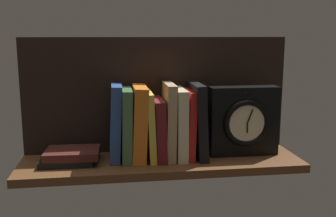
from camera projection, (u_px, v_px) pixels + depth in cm
name	position (u px, v px, depth cm)	size (l,w,h in cm)	color
ground_plane	(162.00, 163.00, 125.43)	(87.55, 23.78, 2.50)	brown
back_panel	(157.00, 95.00, 132.67)	(87.55, 1.20, 37.91)	black
book_blue_modern	(116.00, 123.00, 123.23)	(3.18, 12.09, 23.57)	#2D4C8E
book_green_romantic	(127.00, 124.00, 123.82)	(2.98, 15.09, 22.35)	#476B44
book_orange_pandolfini	(139.00, 123.00, 124.30)	(4.13, 15.76, 23.04)	orange
book_yellow_seinlanguage	(150.00, 125.00, 124.95)	(2.07, 15.44, 21.29)	gold
book_maroon_dawkins	(159.00, 128.00, 125.56)	(3.00, 16.04, 19.02)	maroon
book_tan_shortstories	(169.00, 121.00, 125.58)	(2.88, 14.73, 23.71)	tan
book_cream_twain	(179.00, 123.00, 126.21)	(3.19, 15.73, 22.04)	beige
book_red_requiem	(189.00, 124.00, 126.70)	(2.25, 14.52, 21.43)	red
book_black_skeptic	(197.00, 120.00, 126.90)	(2.89, 16.85, 23.62)	black
framed_clock	(244.00, 121.00, 128.43)	(22.33, 7.23, 22.33)	black
book_stack_side	(70.00, 156.00, 121.51)	(17.99, 12.44, 4.25)	black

